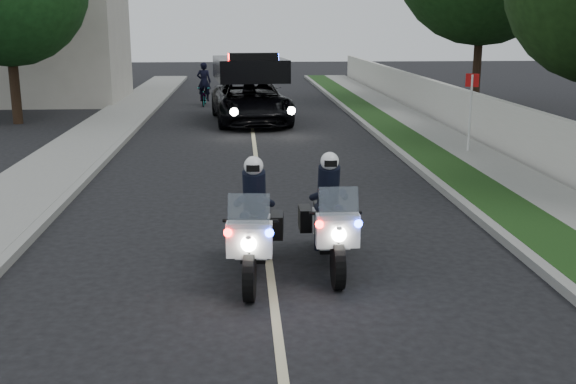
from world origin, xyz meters
name	(u,v)px	position (x,y,z in m)	size (l,w,h in m)	color
ground	(278,340)	(0.00, 0.00, 0.00)	(120.00, 120.00, 0.00)	black
curb_right	(412,163)	(4.10, 10.00, 0.07)	(0.20, 60.00, 0.15)	gray
grass_verge	(438,162)	(4.80, 10.00, 0.08)	(1.20, 60.00, 0.16)	#193814
sidewalk_right	(486,162)	(6.10, 10.00, 0.08)	(1.40, 60.00, 0.16)	gray
property_wall	(525,136)	(7.10, 10.00, 0.75)	(0.22, 60.00, 1.50)	beige
curb_left	(97,167)	(-4.10, 10.00, 0.07)	(0.20, 60.00, 0.15)	gray
sidewalk_left	(53,168)	(-5.20, 10.00, 0.08)	(2.00, 60.00, 0.16)	gray
building_far	(33,27)	(-10.00, 26.00, 3.50)	(8.00, 6.00, 7.00)	#A8A396
lane_marking	(257,168)	(0.00, 10.00, 0.00)	(0.12, 50.00, 0.01)	#BFB78C
police_moto_left	(254,277)	(-0.24, 2.12, 0.00)	(0.74, 2.12, 1.80)	silver
police_moto_right	(329,267)	(0.93, 2.47, 0.00)	(0.73, 2.10, 1.78)	silver
police_suv	(251,122)	(-0.02, 18.39, 0.00)	(2.69, 5.81, 2.82)	black
bicycle	(205,105)	(-2.05, 24.04, 0.00)	(0.57, 1.63, 0.85)	black
cyclist	(205,105)	(-2.05, 24.04, 0.00)	(0.63, 0.42, 1.75)	black
sign_post	(467,156)	(6.00, 11.23, 0.00)	(0.37, 0.37, 2.39)	#AE0C23
tree_right_d	(474,108)	(9.93, 22.22, 0.00)	(7.51, 7.51, 12.51)	#183E14
tree_left_near	(18,124)	(-8.73, 18.68, 0.00)	(5.84, 5.84, 9.73)	#164216
tree_left_far	(74,93)	(-9.28, 30.04, 0.00)	(6.18, 6.18, 10.29)	black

